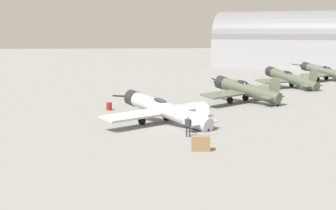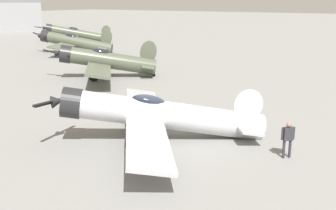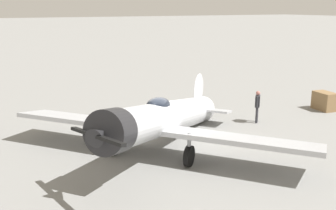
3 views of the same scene
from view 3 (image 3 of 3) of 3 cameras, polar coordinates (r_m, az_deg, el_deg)
ground_plane at (r=16.95m, az=0.00°, el=-5.91°), size 400.00×400.00×0.00m
airplane_foreground at (r=16.08m, az=-0.73°, el=-2.11°), size 10.83×10.06×2.99m
ground_crew_mechanic at (r=20.53m, az=12.82°, el=0.22°), size 0.49×0.47×1.65m
equipment_crate at (r=24.29m, az=21.70°, el=0.54°), size 1.38×0.95×1.04m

